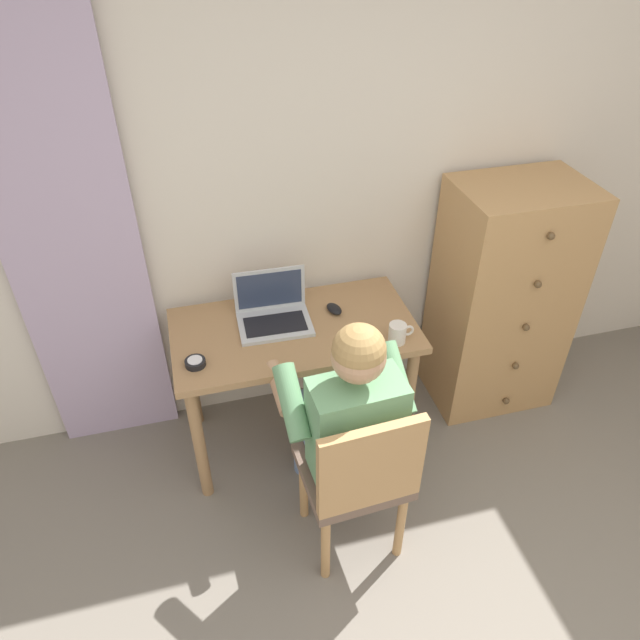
% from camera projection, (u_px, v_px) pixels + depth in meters
% --- Properties ---
extents(wall_back, '(4.80, 0.05, 2.50)m').
position_uv_depth(wall_back, '(346.00, 186.00, 2.81)').
color(wall_back, beige).
rests_on(wall_back, ground_plane).
extents(curtain_panel, '(0.58, 0.03, 2.18)m').
position_uv_depth(curtain_panel, '(75.00, 258.00, 2.60)').
color(curtain_panel, '#B29EBC').
rests_on(curtain_panel, ground_plane).
extents(desk, '(1.14, 0.61, 0.75)m').
position_uv_depth(desk, '(295.00, 347.00, 2.83)').
color(desk, '#9E754C').
rests_on(desk, ground_plane).
extents(dresser, '(0.64, 0.50, 1.29)m').
position_uv_depth(dresser, '(502.00, 299.00, 3.11)').
color(dresser, tan).
rests_on(dresser, ground_plane).
extents(chair, '(0.44, 0.42, 0.89)m').
position_uv_depth(chair, '(359.00, 475.00, 2.38)').
color(chair, brown).
rests_on(chair, ground_plane).
extents(person_seated, '(0.55, 0.60, 1.21)m').
position_uv_depth(person_seated, '(345.00, 412.00, 2.41)').
color(person_seated, '#6B84AD').
rests_on(person_seated, ground_plane).
extents(laptop, '(0.35, 0.26, 0.24)m').
position_uv_depth(laptop, '(273.00, 312.00, 2.77)').
color(laptop, '#B7BABF').
rests_on(laptop, desk).
extents(computer_mouse, '(0.09, 0.11, 0.03)m').
position_uv_depth(computer_mouse, '(334.00, 309.00, 2.85)').
color(computer_mouse, black).
rests_on(computer_mouse, desk).
extents(desk_clock, '(0.09, 0.09, 0.03)m').
position_uv_depth(desk_clock, '(195.00, 363.00, 2.54)').
color(desk_clock, black).
rests_on(desk_clock, desk).
extents(coffee_mug, '(0.12, 0.08, 0.09)m').
position_uv_depth(coffee_mug, '(398.00, 333.00, 2.65)').
color(coffee_mug, silver).
rests_on(coffee_mug, desk).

